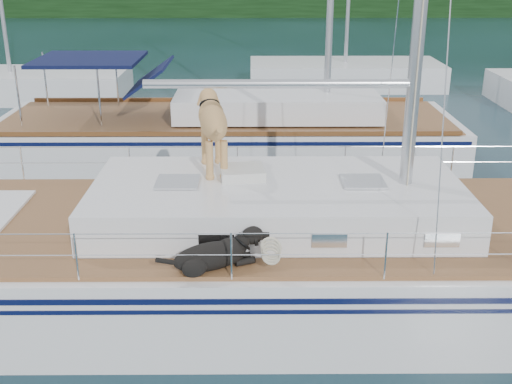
{
  "coord_description": "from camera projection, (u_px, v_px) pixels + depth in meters",
  "views": [
    {
      "loc": [
        0.44,
        -8.47,
        4.85
      ],
      "look_at": [
        0.5,
        0.2,
        1.6
      ],
      "focal_mm": 45.0,
      "sensor_mm": 36.0,
      "label": 1
    }
  ],
  "objects": [
    {
      "name": "ground",
      "position": [
        223.0,
        296.0,
        9.63
      ],
      "size": [
        120.0,
        120.0,
        0.0
      ],
      "primitive_type": "plane",
      "color": "black",
      "rests_on": "ground"
    },
    {
      "name": "bg_boat_center",
      "position": [
        345.0,
        75.0,
        24.48
      ],
      "size": [
        7.2,
        3.0,
        11.65
      ],
      "color": "silver",
      "rests_on": "ground"
    },
    {
      "name": "main_sailboat",
      "position": [
        228.0,
        255.0,
        9.39
      ],
      "size": [
        12.0,
        3.83,
        14.01
      ],
      "color": "silver",
      "rests_on": "ground"
    },
    {
      "name": "shore_bank",
      "position": [
        246.0,
        7.0,
        52.68
      ],
      "size": [
        92.0,
        1.0,
        1.2
      ],
      "primitive_type": "cube",
      "color": "#595147",
      "rests_on": "ground"
    },
    {
      "name": "bg_boat_west",
      "position": [
        12.0,
        86.0,
        22.53
      ],
      "size": [
        8.0,
        3.0,
        11.65
      ],
      "color": "silver",
      "rests_on": "ground"
    },
    {
      "name": "neighbor_sailboat",
      "position": [
        232.0,
        137.0,
        15.66
      ],
      "size": [
        11.0,
        3.5,
        13.3
      ],
      "color": "silver",
      "rests_on": "ground"
    }
  ]
}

